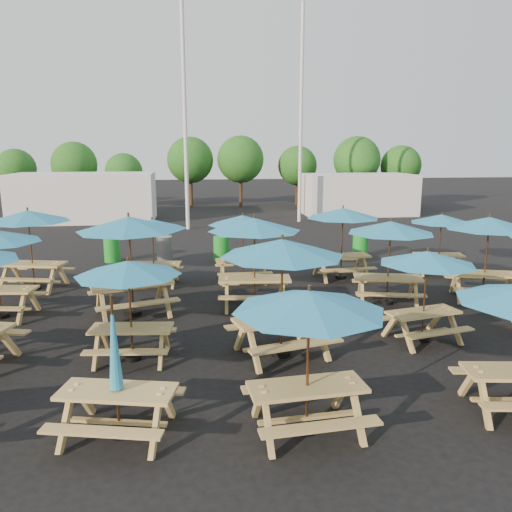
{
  "coord_description": "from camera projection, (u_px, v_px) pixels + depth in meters",
  "views": [
    {
      "loc": [
        -1.88,
        -12.61,
        4.13
      ],
      "look_at": [
        0.0,
        1.5,
        1.1
      ],
      "focal_mm": 35.0,
      "sensor_mm": 36.0,
      "label": 1
    }
  ],
  "objects": [
    {
      "name": "ground",
      "position": [
        263.0,
        308.0,
        13.33
      ],
      "size": [
        120.0,
        120.0,
        0.0
      ],
      "primitive_type": "plane",
      "color": "black",
      "rests_on": "ground"
    },
    {
      "name": "picnic_unit_3",
      "position": [
        28.0,
        220.0,
        14.7
      ],
      "size": [
        2.91,
        2.91,
        2.42
      ],
      "rotation": [
        0.0,
        0.0,
        -0.22
      ],
      "color": "tan",
      "rests_on": "ground"
    },
    {
      "name": "picnic_unit_4",
      "position": [
        116.0,
        379.0,
        7.21
      ],
      "size": [
        1.98,
        1.82,
        2.16
      ],
      "rotation": [
        0.0,
        0.0,
        -0.23
      ],
      "color": "tan",
      "rests_on": "ground"
    },
    {
      "name": "picnic_unit_5",
      "position": [
        128.0,
        273.0,
        9.66
      ],
      "size": [
        2.28,
        2.28,
        2.06
      ],
      "rotation": [
        0.0,
        0.0,
        -0.11
      ],
      "color": "tan",
      "rests_on": "ground"
    },
    {
      "name": "picnic_unit_6",
      "position": [
        129.0,
        228.0,
        12.28
      ],
      "size": [
        3.22,
        3.22,
        2.56
      ],
      "rotation": [
        0.0,
        0.0,
        0.3
      ],
      "color": "tan",
      "rests_on": "ground"
    },
    {
      "name": "picnic_unit_7",
      "position": [
        152.0,
        227.0,
        15.22
      ],
      "size": [
        2.33,
        2.33,
        2.09
      ],
      "rotation": [
        0.0,
        0.0,
        -0.12
      ],
      "color": "tan",
      "rests_on": "ground"
    },
    {
      "name": "picnic_unit_8",
      "position": [
        309.0,
        308.0,
        7.09
      ],
      "size": [
        2.39,
        2.39,
        2.21
      ],
      "rotation": [
        0.0,
        0.0,
        0.08
      ],
      "color": "tan",
      "rests_on": "ground"
    },
    {
      "name": "picnic_unit_9",
      "position": [
        282.0,
        253.0,
        9.79
      ],
      "size": [
        3.0,
        3.0,
        2.45
      ],
      "rotation": [
        0.0,
        0.0,
        0.25
      ],
      "color": "tan",
      "rests_on": "ground"
    },
    {
      "name": "picnic_unit_10",
      "position": [
        254.0,
        229.0,
        12.96
      ],
      "size": [
        2.66,
        2.66,
        2.43
      ],
      "rotation": [
        0.0,
        0.0,
        -0.09
      ],
      "color": "tan",
      "rests_on": "ground"
    },
    {
      "name": "picnic_unit_11",
      "position": [
        243.0,
        223.0,
        15.57
      ],
      "size": [
        2.18,
        2.18,
        2.16
      ],
      "rotation": [
        0.0,
        0.0,
        0.0
      ],
      "color": "tan",
      "rests_on": "ground"
    },
    {
      "name": "picnic_unit_13",
      "position": [
        427.0,
        262.0,
        10.65
      ],
      "size": [
        2.45,
        2.45,
        2.04
      ],
      "rotation": [
        0.0,
        0.0,
        0.22
      ],
      "color": "tan",
      "rests_on": "ground"
    },
    {
      "name": "picnic_unit_14",
      "position": [
        391.0,
        231.0,
        13.27
      ],
      "size": [
        2.82,
        2.82,
        2.3
      ],
      "rotation": [
        0.0,
        0.0,
        -0.25
      ],
      "color": "tan",
      "rests_on": "ground"
    },
    {
      "name": "picnic_unit_15",
      "position": [
        343.0,
        216.0,
        15.98
      ],
      "size": [
        2.51,
        2.51,
        2.34
      ],
      "rotation": [
        0.0,
        0.0,
        0.07
      ],
      "color": "tan",
      "rests_on": "ground"
    },
    {
      "name": "picnic_unit_18",
      "position": [
        489.0,
        227.0,
        13.6
      ],
      "size": [
        3.01,
        3.01,
        2.37
      ],
      "rotation": [
        0.0,
        0.0,
        -0.32
      ],
      "color": "tan",
      "rests_on": "ground"
    },
    {
      "name": "picnic_unit_19",
      "position": [
        441.0,
        221.0,
        16.64
      ],
      "size": [
        2.42,
        2.42,
        2.05
      ],
      "rotation": [
        0.0,
        0.0,
        -0.2
      ],
      "color": "tan",
      "rests_on": "ground"
    },
    {
      "name": "waste_bin_0",
      "position": [
        112.0,
        249.0,
        18.74
      ],
      "size": [
        0.59,
        0.59,
        0.95
      ],
      "primitive_type": "cylinder",
      "color": "green",
      "rests_on": "ground"
    },
    {
      "name": "waste_bin_1",
      "position": [
        165.0,
        249.0,
        18.79
      ],
      "size": [
        0.59,
        0.59,
        0.95
      ],
      "primitive_type": "cylinder",
      "color": "gray",
      "rests_on": "ground"
    },
    {
      "name": "waste_bin_2",
      "position": [
        221.0,
        249.0,
        18.81
      ],
      "size": [
        0.59,
        0.59,
        0.95
      ],
      "primitive_type": "cylinder",
      "color": "green",
      "rests_on": "ground"
    },
    {
      "name": "waste_bin_3",
      "position": [
        360.0,
        245.0,
        19.6
      ],
      "size": [
        0.59,
        0.59,
        0.95
      ],
      "primitive_type": "cylinder",
      "color": "green",
      "rests_on": "ground"
    },
    {
      "name": "mast_0",
      "position": [
        185.0,
        113.0,
        25.39
      ],
      "size": [
        0.2,
        0.2,
        12.0
      ],
      "primitive_type": "cylinder",
      "color": "silver",
      "rests_on": "ground"
    },
    {
      "name": "mast_1",
      "position": [
        301.0,
        116.0,
        28.17
      ],
      "size": [
        0.2,
        0.2,
        12.0
      ],
      "primitive_type": "cylinder",
      "color": "silver",
      "rests_on": "ground"
    },
    {
      "name": "event_tent_0",
      "position": [
        85.0,
        197.0,
        29.45
      ],
      "size": [
        8.0,
        4.0,
        2.8
      ],
      "primitive_type": "cube",
      "color": "silver",
      "rests_on": "ground"
    },
    {
      "name": "event_tent_1",
      "position": [
        357.0,
        194.0,
        32.64
      ],
      "size": [
        7.0,
        4.0,
        2.6
      ],
      "primitive_type": "cube",
      "color": "silver",
      "rests_on": "ground"
    },
    {
      "name": "tree_0",
      "position": [
        16.0,
        169.0,
        35.4
      ],
      "size": [
        2.8,
        2.8,
        4.24
      ],
      "color": "#382314",
      "rests_on": "ground"
    },
    {
      "name": "tree_1",
      "position": [
        74.0,
        164.0,
        34.59
      ],
      "size": [
        3.11,
        3.11,
        4.72
      ],
      "color": "#382314",
      "rests_on": "ground"
    },
    {
      "name": "tree_2",
      "position": [
        124.0,
        172.0,
        34.89
      ],
      "size": [
        2.59,
        2.59,
        3.93
      ],
      "color": "#382314",
      "rests_on": "ground"
    },
    {
      "name": "tree_3",
      "position": [
        190.0,
        160.0,
        36.35
      ],
      "size": [
        3.36,
        3.36,
        5.09
      ],
      "color": "#382314",
      "rests_on": "ground"
    },
    {
      "name": "tree_4",
      "position": [
        241.0,
        159.0,
        36.37
      ],
      "size": [
        3.41,
        3.41,
        5.17
      ],
      "color": "#382314",
      "rests_on": "ground"
    },
    {
      "name": "tree_5",
      "position": [
        297.0,
        166.0,
        37.44
      ],
      "size": [
        2.94,
        2.94,
        4.45
      ],
      "color": "#382314",
      "rests_on": "ground"
    },
    {
      "name": "tree_6",
      "position": [
        357.0,
        160.0,
        36.13
      ],
      "size": [
        3.38,
        3.38,
        5.13
      ],
      "color": "#382314",
      "rests_on": "ground"
    },
    {
      "name": "tree_7",
      "position": [
        401.0,
        166.0,
        36.69
      ],
      "size": [
        2.95,
        2.95,
        4.48
      ],
      "color": "#382314",
      "rests_on": "ground"
    }
  ]
}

